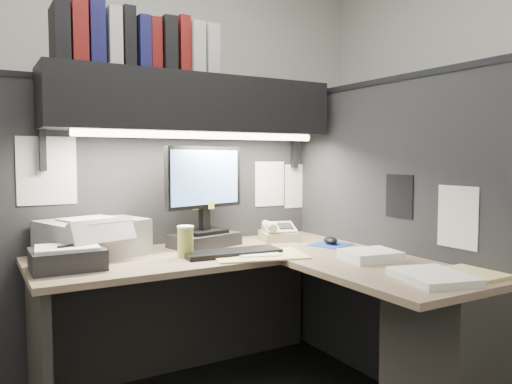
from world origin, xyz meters
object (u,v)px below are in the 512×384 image
Objects in this scene: printer at (93,238)px; overhead_shelf at (193,105)px; coffee_cup at (185,243)px; notebook_stack at (67,259)px; desk at (322,328)px; keyboard at (232,253)px; telephone at (279,233)px; monitor at (205,207)px.

overhead_shelf is at bearing -19.30° from printer.
notebook_stack is at bearing 178.66° from coffee_cup.
keyboard is at bearing 119.33° from desk.
desk is 5.68× the size of notebook_stack.
notebook_stack is (-1.00, 0.50, 0.33)m from desk.
coffee_cup reaches higher than notebook_stack.
telephone is at bearing 36.45° from keyboard.
monitor is at bearing -166.03° from telephone.
monitor is at bearing 99.27° from keyboard.
telephone reaches higher than keyboard.
printer is at bearing 159.28° from monitor.
overhead_shelf reaches higher than desk.
desk is 1.33m from overhead_shelf.
coffee_cup is (-0.67, -0.20, 0.03)m from telephone.
keyboard is 1.09× the size of printer.
desk is at bearing -68.21° from overhead_shelf.
overhead_shelf is 5.17× the size of notebook_stack.
printer is 0.31m from notebook_stack.
notebook_stack is (-0.77, 0.08, 0.03)m from keyboard.
keyboard is (0.06, -0.33, -0.76)m from overhead_shelf.
monitor is 0.33m from coffee_cup.
overhead_shelf is 3.47× the size of printer.
overhead_shelf reaches higher than notebook_stack.
monitor is 0.50m from telephone.
monitor reaches higher than coffee_cup.
overhead_shelf is 0.56m from monitor.
printer is at bearing 178.95° from overhead_shelf.
printer is at bearing 137.83° from desk.
monitor reaches higher than desk.
overhead_shelf is 0.89m from telephone.
printer is at bearing -167.02° from telephone.
keyboard is 0.24m from coffee_cup.
notebook_stack is (-0.16, -0.26, -0.04)m from printer.
monitor is 1.12× the size of keyboard.
coffee_cup is at bearing -146.38° from telephone.
printer is at bearing 57.97° from notebook_stack.
overhead_shelf is at bearing 19.55° from notebook_stack.
notebook_stack is at bearing 179.81° from monitor.
monitor is at bearing 15.72° from notebook_stack.
overhead_shelf reaches higher than printer.
desk is 3.49× the size of keyboard.
coffee_cup is at bearing 168.61° from keyboard.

